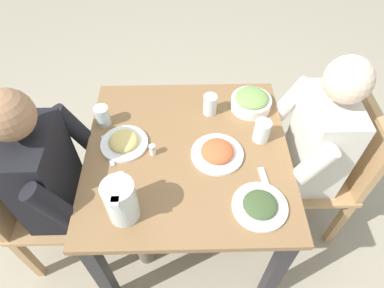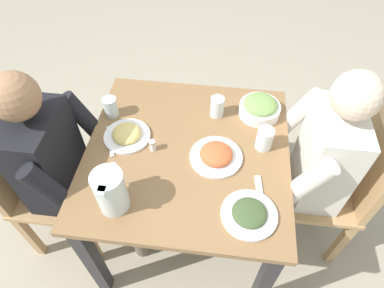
% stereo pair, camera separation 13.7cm
% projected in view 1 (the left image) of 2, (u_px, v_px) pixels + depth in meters
% --- Properties ---
extents(ground_plane, '(8.00, 8.00, 0.00)m').
position_uv_depth(ground_plane, '(189.00, 227.00, 2.06)').
color(ground_plane, '#9E937F').
extents(dining_table, '(0.90, 0.90, 0.74)m').
position_uv_depth(dining_table, '(188.00, 168.00, 1.58)').
color(dining_table, olive).
rests_on(dining_table, ground_plane).
extents(chair_near, '(0.40, 0.40, 0.87)m').
position_uv_depth(chair_near, '(330.00, 168.00, 1.73)').
color(chair_near, tan).
rests_on(chair_near, ground_plane).
extents(chair_far, '(0.40, 0.40, 0.87)m').
position_uv_depth(chair_far, '(35.00, 201.00, 1.61)').
color(chair_far, tan).
rests_on(chair_far, ground_plane).
extents(diner_near, '(0.48, 0.53, 1.17)m').
position_uv_depth(diner_near, '(297.00, 151.00, 1.62)').
color(diner_near, silver).
rests_on(diner_near, ground_plane).
extents(diner_far, '(0.48, 0.53, 1.17)m').
position_uv_depth(diner_far, '(69.00, 183.00, 1.50)').
color(diner_far, black).
rests_on(diner_far, ground_plane).
extents(water_pitcher, '(0.16, 0.12, 0.19)m').
position_uv_depth(water_pitcher, '(121.00, 201.00, 1.22)').
color(water_pitcher, silver).
rests_on(water_pitcher, dining_table).
extents(salad_bowl, '(0.20, 0.20, 0.09)m').
position_uv_depth(salad_bowl, '(251.00, 101.00, 1.63)').
color(salad_bowl, white).
rests_on(salad_bowl, dining_table).
extents(plate_rice_curry, '(0.23, 0.23, 0.06)m').
position_uv_depth(plate_rice_curry, '(217.00, 152.00, 1.46)').
color(plate_rice_curry, white).
rests_on(plate_rice_curry, dining_table).
extents(plate_dolmas, '(0.22, 0.22, 0.04)m').
position_uv_depth(plate_dolmas, '(260.00, 205.00, 1.30)').
color(plate_dolmas, white).
rests_on(plate_dolmas, dining_table).
extents(plate_fries, '(0.21, 0.21, 0.05)m').
position_uv_depth(plate_fries, '(124.00, 142.00, 1.50)').
color(plate_fries, white).
rests_on(plate_fries, dining_table).
extents(water_glass_by_pitcher, '(0.07, 0.07, 0.11)m').
position_uv_depth(water_glass_by_pitcher, '(262.00, 131.00, 1.49)').
color(water_glass_by_pitcher, silver).
rests_on(water_glass_by_pitcher, dining_table).
extents(water_glass_near_left, '(0.07, 0.07, 0.10)m').
position_uv_depth(water_glass_near_left, '(103.00, 116.00, 1.56)').
color(water_glass_near_left, silver).
rests_on(water_glass_near_left, dining_table).
extents(water_glass_center, '(0.07, 0.07, 0.10)m').
position_uv_depth(water_glass_center, '(210.00, 104.00, 1.60)').
color(water_glass_center, silver).
rests_on(water_glass_center, dining_table).
extents(salt_shaker, '(0.03, 0.03, 0.05)m').
position_uv_depth(salt_shaker, '(152.00, 150.00, 1.46)').
color(salt_shaker, white).
rests_on(salt_shaker, dining_table).
extents(fork_near, '(0.17, 0.05, 0.01)m').
position_uv_depth(fork_near, '(266.00, 185.00, 1.37)').
color(fork_near, silver).
rests_on(fork_near, dining_table).
extents(knife_near, '(0.18, 0.09, 0.01)m').
position_uv_depth(knife_near, '(108.00, 151.00, 1.48)').
color(knife_near, silver).
rests_on(knife_near, dining_table).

